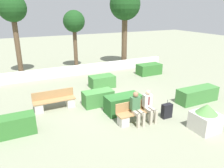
{
  "coord_description": "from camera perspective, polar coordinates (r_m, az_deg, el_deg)",
  "views": [
    {
      "loc": [
        -4.53,
        -8.76,
        4.47
      ],
      "look_at": [
        -0.02,
        0.5,
        0.9
      ],
      "focal_mm": 35.0,
      "sensor_mm": 36.0,
      "label": 1
    }
  ],
  "objects": [
    {
      "name": "person_seated_woman",
      "position": [
        8.84,
        6.46,
        -5.89
      ],
      "size": [
        0.38,
        0.64,
        1.35
      ],
      "color": "#B2A893",
      "rests_on": "ground_plane"
    },
    {
      "name": "hedge_block_mid_left",
      "position": [
        11.79,
        21.37,
        -2.65
      ],
      "size": [
        2.19,
        0.74,
        0.73
      ],
      "color": "#3D7A38",
      "rests_on": "ground_plane"
    },
    {
      "name": "perimeter_wall",
      "position": [
        15.72,
        -8.29,
        3.69
      ],
      "size": [
        13.57,
        0.3,
        0.68
      ],
      "color": "beige",
      "rests_on": "ground_plane"
    },
    {
      "name": "hedge_block_far_right",
      "position": [
        10.62,
        -3.68,
        -3.67
      ],
      "size": [
        1.46,
        0.71,
        0.72
      ],
      "color": "#3D7A38",
      "rests_on": "ground_plane"
    },
    {
      "name": "ground_plane",
      "position": [
        10.82,
        1.28,
        -5.27
      ],
      "size": [
        60.0,
        60.0,
        0.0
      ],
      "primitive_type": "plane",
      "color": "gray"
    },
    {
      "name": "bench_left_side",
      "position": [
        10.56,
        -14.78,
        -4.6
      ],
      "size": [
        1.93,
        0.48,
        0.86
      ],
      "rotation": [
        0.0,
        0.0,
        -0.0
      ],
      "color": "#A37A4C",
      "rests_on": "ground_plane"
    },
    {
      "name": "bench_front",
      "position": [
        9.17,
        6.31,
        -7.88
      ],
      "size": [
        1.71,
        0.49,
        0.86
      ],
      "color": "#A37A4C",
      "rests_on": "ground_plane"
    },
    {
      "name": "hedge_block_far_left",
      "position": [
        9.89,
        2.93,
        -5.2
      ],
      "size": [
        1.62,
        0.8,
        0.8
      ],
      "color": "#286028",
      "rests_on": "ground_plane"
    },
    {
      "name": "tree_leftmost",
      "position": [
        15.93,
        -24.54,
        17.03
      ],
      "size": [
        1.79,
        1.79,
        5.41
      ],
      "color": "brown",
      "rests_on": "ground_plane"
    },
    {
      "name": "tree_center_left",
      "position": [
        16.85,
        -9.88,
        15.42
      ],
      "size": [
        1.59,
        1.59,
        4.38
      ],
      "color": "brown",
      "rests_on": "ground_plane"
    },
    {
      "name": "tree_center_right",
      "position": [
        17.61,
        3.4,
        19.55
      ],
      "size": [
        2.34,
        2.34,
        5.93
      ],
      "color": "brown",
      "rests_on": "ground_plane"
    },
    {
      "name": "hedge_block_mid_right",
      "position": [
        15.82,
        9.64,
        3.83
      ],
      "size": [
        1.69,
        0.89,
        0.74
      ],
      "color": "#33702D",
      "rests_on": "ground_plane"
    },
    {
      "name": "planter_corner_right",
      "position": [
        9.13,
        23.25,
        -8.2
      ],
      "size": [
        0.92,
        0.92,
        1.1
      ],
      "color": "beige",
      "rests_on": "ground_plane"
    },
    {
      "name": "hedge_block_near_left",
      "position": [
        8.98,
        -25.34,
        -10.03
      ],
      "size": [
        1.87,
        0.65,
        0.75
      ],
      "color": "#33702D",
      "rests_on": "ground_plane"
    },
    {
      "name": "hedge_block_near_right",
      "position": [
        12.99,
        -2.61,
        0.64
      ],
      "size": [
        1.44,
        0.87,
        0.71
      ],
      "color": "#3D7A38",
      "rests_on": "ground_plane"
    },
    {
      "name": "suitcase",
      "position": [
        9.71,
        14.11,
        -6.83
      ],
      "size": [
        0.45,
        0.23,
        0.83
      ],
      "color": "black",
      "rests_on": "ground_plane"
    },
    {
      "name": "person_seated_man",
      "position": [
        9.15,
        9.62,
        -5.27
      ],
      "size": [
        0.38,
        0.64,
        1.33
      ],
      "color": "#B2A893",
      "rests_on": "ground_plane"
    }
  ]
}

